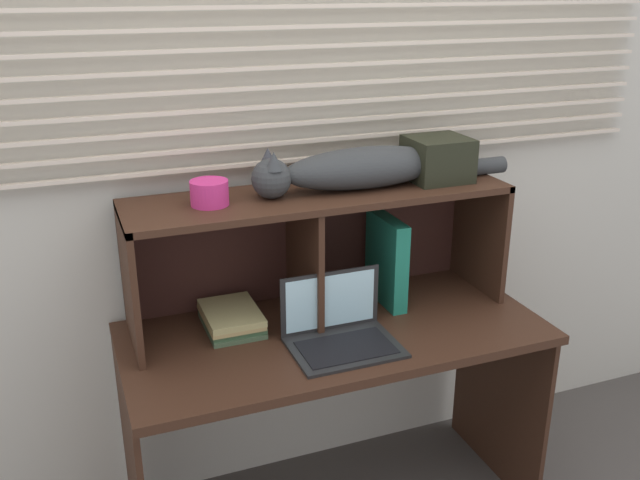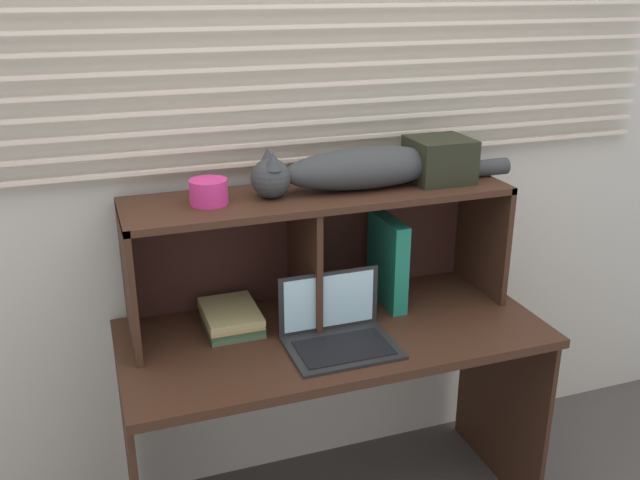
{
  "view_description": "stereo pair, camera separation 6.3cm",
  "coord_description": "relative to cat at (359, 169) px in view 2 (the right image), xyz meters",
  "views": [
    {
      "loc": [
        -0.76,
        -1.64,
        1.79
      ],
      "look_at": [
        0.0,
        0.33,
        0.99
      ],
      "focal_mm": 39.09,
      "sensor_mm": 36.0,
      "label": 1
    },
    {
      "loc": [
        -0.7,
        -1.66,
        1.79
      ],
      "look_at": [
        0.0,
        0.33,
        0.99
      ],
      "focal_mm": 39.09,
      "sensor_mm": 36.0,
      "label": 2
    }
  ],
  "objects": [
    {
      "name": "laptop",
      "position": [
        -0.15,
        -0.22,
        -0.45
      ],
      "size": [
        0.33,
        0.25,
        0.21
      ],
      "color": "black",
      "rests_on": "desk"
    },
    {
      "name": "storage_box",
      "position": [
        0.29,
        0.0,
        0.01
      ],
      "size": [
        0.2,
        0.19,
        0.14
      ],
      "primitive_type": "cube",
      "color": "black",
      "rests_on": "hutch_shelf_unit"
    },
    {
      "name": "hutch_shelf_unit",
      "position": [
        -0.14,
        0.03,
        -0.19
      ],
      "size": [
        1.24,
        0.33,
        0.42
      ],
      "color": "#3C2316",
      "rests_on": "desk"
    },
    {
      "name": "small_basket",
      "position": [
        -0.49,
        0.0,
        -0.03
      ],
      "size": [
        0.11,
        0.11,
        0.08
      ],
      "primitive_type": "cylinder",
      "color": "#D9317F",
      "rests_on": "hutch_shelf_unit"
    },
    {
      "name": "back_panel_with_blinds",
      "position": [
        -0.13,
        0.22,
        0.04
      ],
      "size": [
        4.4,
        0.08,
        2.5
      ],
      "color": "beige",
      "rests_on": "ground"
    },
    {
      "name": "desk",
      "position": [
        -0.13,
        -0.13,
        -0.63
      ],
      "size": [
        1.35,
        0.62,
        0.73
      ],
      "color": "#3C2316",
      "rests_on": "ground"
    },
    {
      "name": "book_stack",
      "position": [
        -0.44,
        0.0,
        -0.45
      ],
      "size": [
        0.18,
        0.25,
        0.06
      ],
      "color": "#475F41",
      "rests_on": "desk"
    },
    {
      "name": "cat",
      "position": [
        0.0,
        0.0,
        0.0
      ],
      "size": [
        0.91,
        0.16,
        0.15
      ],
      "color": "#353838",
      "rests_on": "hutch_shelf_unit"
    },
    {
      "name": "binder_upright",
      "position": [
        0.11,
        0.0,
        -0.33
      ],
      "size": [
        0.05,
        0.23,
        0.31
      ],
      "primitive_type": "cube",
      "color": "#1E7F62",
      "rests_on": "desk"
    }
  ]
}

